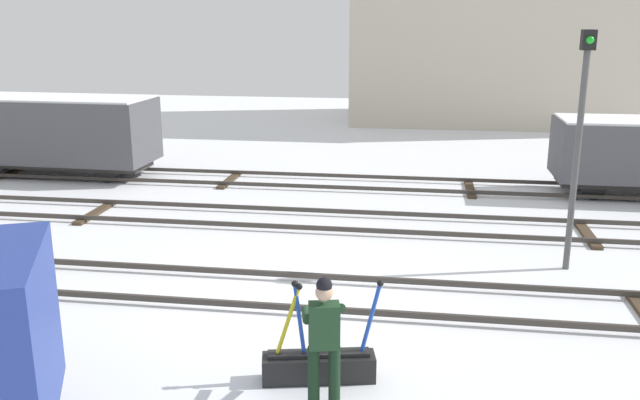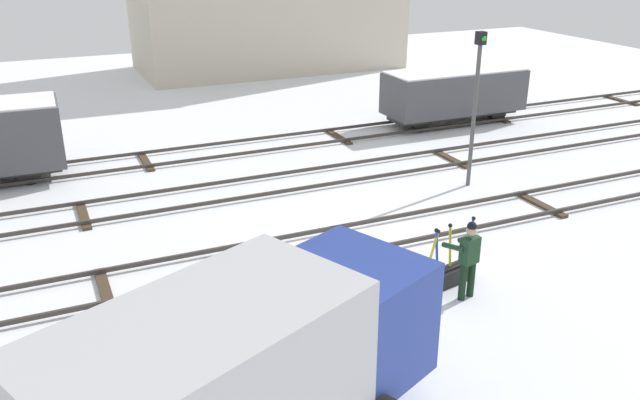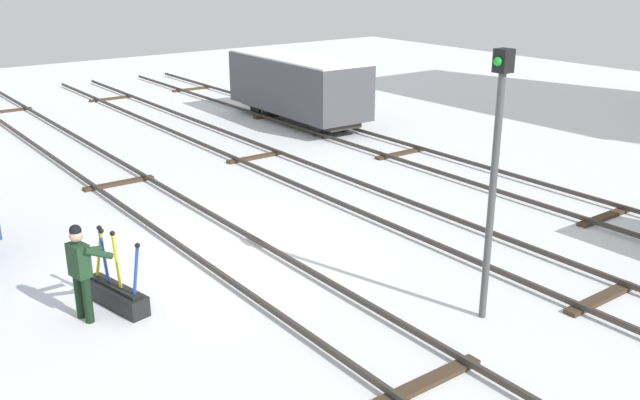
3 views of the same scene
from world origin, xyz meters
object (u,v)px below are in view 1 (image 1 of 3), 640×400
object	(u,v)px
switch_lever_frame	(319,363)
freight_car_near_switch	(50,131)
rail_worker	(324,334)
signal_post	(579,130)

from	to	relation	value
switch_lever_frame	freight_car_near_switch	size ratio (longest dim) A/B	0.26
switch_lever_frame	rail_worker	xyz separation A→B (m)	(0.15, -0.58, 0.72)
signal_post	freight_car_near_switch	size ratio (longest dim) A/B	0.72
switch_lever_frame	freight_car_near_switch	distance (m)	14.81
freight_car_near_switch	rail_worker	bearing A→B (deg)	-47.26
switch_lever_frame	freight_car_near_switch	xyz separation A→B (m)	(-9.95, 10.91, 1.15)
switch_lever_frame	signal_post	distance (m)	6.86
rail_worker	freight_car_near_switch	world-z (taller)	freight_car_near_switch
switch_lever_frame	rail_worker	size ratio (longest dim) A/B	0.94
rail_worker	freight_car_near_switch	distance (m)	15.31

